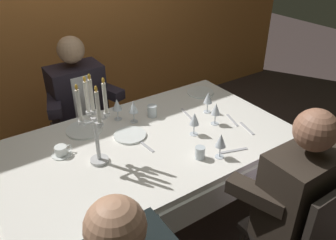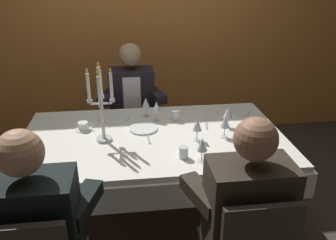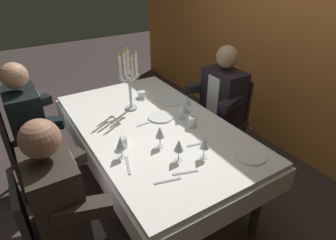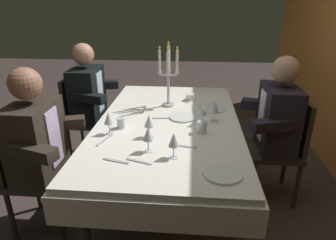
{
  "view_description": "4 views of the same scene",
  "coord_description": "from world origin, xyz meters",
  "px_view_note": "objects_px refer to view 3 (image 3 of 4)",
  "views": [
    {
      "loc": [
        -0.94,
        -1.63,
        2.0
      ],
      "look_at": [
        0.14,
        -0.04,
        0.87
      ],
      "focal_mm": 36.8,
      "sensor_mm": 36.0,
      "label": 1
    },
    {
      "loc": [
        -0.16,
        -2.22,
        1.86
      ],
      "look_at": [
        0.11,
        0.01,
        0.85
      ],
      "focal_mm": 36.44,
      "sensor_mm": 36.0,
      "label": 2
    },
    {
      "loc": [
        1.79,
        -0.96,
        1.94
      ],
      "look_at": [
        0.17,
        0.04,
        0.85
      ],
      "focal_mm": 30.43,
      "sensor_mm": 36.0,
      "label": 3
    },
    {
      "loc": [
        2.14,
        0.18,
        1.64
      ],
      "look_at": [
        0.15,
        0.01,
        0.81
      ],
      "focal_mm": 31.53,
      "sensor_mm": 36.0,
      "label": 4
    }
  ],
  "objects_px": {
    "wine_glass_0": "(121,143)",
    "wine_glass_5": "(160,133)",
    "dining_table": "(153,136)",
    "dinner_plate_0": "(170,101)",
    "wine_glass_3": "(179,146)",
    "seated_diner_0": "(26,120)",
    "wine_glass_2": "(205,143)",
    "wine_glass_4": "(183,106)",
    "seated_diner_1": "(223,95)",
    "dinner_plate_2": "(161,117)",
    "wine_glass_1": "(187,100)",
    "water_tumbler_1": "(123,142)",
    "coffee_cup_0": "(142,95)",
    "water_tumbler_0": "(193,122)",
    "dinner_plate_1": "(250,155)",
    "candelabra": "(129,81)",
    "seated_diner_2": "(54,196)"
  },
  "relations": [
    {
      "from": "water_tumbler_0",
      "to": "seated_diner_1",
      "type": "distance_m",
      "value": 0.71
    },
    {
      "from": "candelabra",
      "to": "seated_diner_2",
      "type": "height_order",
      "value": "candelabra"
    },
    {
      "from": "wine_glass_4",
      "to": "seated_diner_1",
      "type": "xyz_separation_m",
      "value": [
        -0.18,
        0.62,
        -0.12
      ]
    },
    {
      "from": "water_tumbler_1",
      "to": "dinner_plate_1",
      "type": "bearing_deg",
      "value": 50.95
    },
    {
      "from": "wine_glass_2",
      "to": "wine_glass_5",
      "type": "distance_m",
      "value": 0.33
    },
    {
      "from": "wine_glass_3",
      "to": "wine_glass_4",
      "type": "relative_size",
      "value": 1.0
    },
    {
      "from": "candelabra",
      "to": "wine_glass_4",
      "type": "distance_m",
      "value": 0.52
    },
    {
      "from": "dinner_plate_0",
      "to": "seated_diner_0",
      "type": "relative_size",
      "value": 0.2
    },
    {
      "from": "dinner_plate_1",
      "to": "wine_glass_4",
      "type": "xyz_separation_m",
      "value": [
        -0.69,
        -0.1,
        0.11
      ]
    },
    {
      "from": "wine_glass_0",
      "to": "wine_glass_4",
      "type": "height_order",
      "value": "same"
    },
    {
      "from": "dining_table",
      "to": "dinner_plate_0",
      "type": "height_order",
      "value": "dinner_plate_0"
    },
    {
      "from": "wine_glass_3",
      "to": "wine_glass_5",
      "type": "bearing_deg",
      "value": -173.28
    },
    {
      "from": "candelabra",
      "to": "seated_diner_2",
      "type": "bearing_deg",
      "value": -48.39
    },
    {
      "from": "water_tumbler_1",
      "to": "seated_diner_1",
      "type": "xyz_separation_m",
      "value": [
        -0.3,
        1.22,
        -0.04
      ]
    },
    {
      "from": "water_tumbler_1",
      "to": "coffee_cup_0",
      "type": "bearing_deg",
      "value": 143.65
    },
    {
      "from": "water_tumbler_0",
      "to": "seated_diner_1",
      "type": "height_order",
      "value": "seated_diner_1"
    },
    {
      "from": "dining_table",
      "to": "wine_glass_0",
      "type": "xyz_separation_m",
      "value": [
        0.27,
        -0.4,
        0.24
      ]
    },
    {
      "from": "wine_glass_2",
      "to": "seated_diner_0",
      "type": "relative_size",
      "value": 0.13
    },
    {
      "from": "wine_glass_2",
      "to": "wine_glass_4",
      "type": "distance_m",
      "value": 0.56
    },
    {
      "from": "coffee_cup_0",
      "to": "water_tumbler_0",
      "type": "bearing_deg",
      "value": 7.6
    },
    {
      "from": "wine_glass_0",
      "to": "wine_glass_3",
      "type": "relative_size",
      "value": 1.0
    },
    {
      "from": "coffee_cup_0",
      "to": "seated_diner_2",
      "type": "bearing_deg",
      "value": -48.64
    },
    {
      "from": "wine_glass_4",
      "to": "seated_diner_1",
      "type": "bearing_deg",
      "value": 106.33
    },
    {
      "from": "wine_glass_2",
      "to": "wine_glass_4",
      "type": "height_order",
      "value": "same"
    },
    {
      "from": "dinner_plate_2",
      "to": "wine_glass_1",
      "type": "height_order",
      "value": "wine_glass_1"
    },
    {
      "from": "water_tumbler_1",
      "to": "seated_diner_0",
      "type": "height_order",
      "value": "seated_diner_0"
    },
    {
      "from": "water_tumbler_1",
      "to": "wine_glass_0",
      "type": "bearing_deg",
      "value": -29.24
    },
    {
      "from": "wine_glass_2",
      "to": "seated_diner_2",
      "type": "bearing_deg",
      "value": -99.74
    },
    {
      "from": "wine_glass_1",
      "to": "coffee_cup_0",
      "type": "distance_m",
      "value": 0.53
    },
    {
      "from": "wine_glass_3",
      "to": "dinner_plate_2",
      "type": "bearing_deg",
      "value": 161.0
    },
    {
      "from": "wine_glass_1",
      "to": "seated_diner_1",
      "type": "bearing_deg",
      "value": 101.17
    },
    {
      "from": "seated_diner_0",
      "to": "coffee_cup_0",
      "type": "bearing_deg",
      "value": 83.13
    },
    {
      "from": "wine_glass_3",
      "to": "water_tumbler_1",
      "type": "relative_size",
      "value": 2.11
    },
    {
      "from": "dining_table",
      "to": "wine_glass_2",
      "type": "height_order",
      "value": "wine_glass_2"
    },
    {
      "from": "dinner_plate_1",
      "to": "wine_glass_4",
      "type": "bearing_deg",
      "value": -171.74
    },
    {
      "from": "dinner_plate_1",
      "to": "wine_glass_3",
      "type": "height_order",
      "value": "wine_glass_3"
    },
    {
      "from": "wine_glass_3",
      "to": "seated_diner_0",
      "type": "bearing_deg",
      "value": -145.09
    },
    {
      "from": "wine_glass_3",
      "to": "wine_glass_2",
      "type": "bearing_deg",
      "value": 67.91
    },
    {
      "from": "wine_glass_5",
      "to": "water_tumbler_1",
      "type": "relative_size",
      "value": 2.11
    },
    {
      "from": "water_tumbler_0",
      "to": "seated_diner_0",
      "type": "distance_m",
      "value": 1.42
    },
    {
      "from": "wine_glass_2",
      "to": "seated_diner_1",
      "type": "bearing_deg",
      "value": 131.27
    },
    {
      "from": "wine_glass_0",
      "to": "seated_diner_2",
      "type": "relative_size",
      "value": 0.13
    },
    {
      "from": "wine_glass_3",
      "to": "seated_diner_1",
      "type": "relative_size",
      "value": 0.13
    },
    {
      "from": "dinner_plate_0",
      "to": "seated_diner_1",
      "type": "xyz_separation_m",
      "value": [
        0.16,
        0.54,
        -0.01
      ]
    },
    {
      "from": "wine_glass_0",
      "to": "wine_glass_5",
      "type": "relative_size",
      "value": 1.0
    },
    {
      "from": "wine_glass_1",
      "to": "water_tumbler_0",
      "type": "height_order",
      "value": "wine_glass_1"
    },
    {
      "from": "wine_glass_0",
      "to": "seated_diner_2",
      "type": "xyz_separation_m",
      "value": [
        0.14,
        -0.49,
        -0.12
      ]
    },
    {
      "from": "dining_table",
      "to": "seated_diner_1",
      "type": "height_order",
      "value": "seated_diner_1"
    },
    {
      "from": "candelabra",
      "to": "dinner_plate_1",
      "type": "distance_m",
      "value": 1.18
    },
    {
      "from": "dinner_plate_0",
      "to": "seated_diner_0",
      "type": "bearing_deg",
      "value": -105.76
    }
  ]
}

